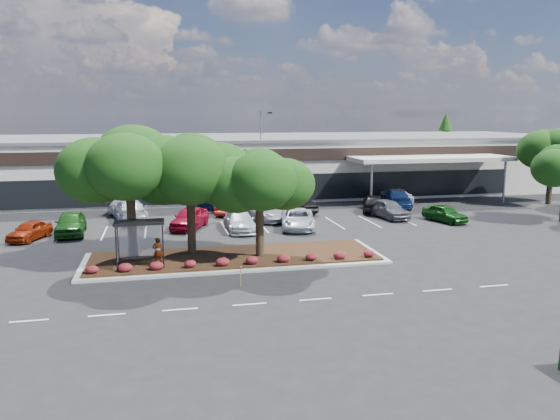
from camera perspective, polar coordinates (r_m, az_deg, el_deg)
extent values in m
plane|color=black|center=(30.04, 0.11, -6.95)|extent=(160.00, 160.00, 0.00)
cube|color=beige|center=(62.63, -6.70, 4.68)|extent=(80.00, 20.00, 6.00)
cube|color=#58585A|center=(62.42, -6.75, 7.51)|extent=(80.40, 20.40, 0.30)
cube|color=black|center=(52.52, -5.61, 5.65)|extent=(80.00, 0.25, 1.20)
cube|color=black|center=(52.86, -5.55, 2.19)|extent=(60.00, 0.18, 2.60)
cube|color=#A40B10|center=(52.08, -12.20, 5.43)|extent=(6.00, 0.12, 1.00)
cube|color=beige|center=(56.24, 15.48, 5.21)|extent=(16.00, 5.00, 0.40)
cylinder|color=slate|center=(51.73, 9.52, 2.48)|extent=(0.24, 0.24, 4.20)
cylinder|color=slate|center=(58.40, 22.38, 2.72)|extent=(0.24, 0.24, 4.20)
cube|color=#ABACA6|center=(33.48, -4.74, -5.07)|extent=(18.00, 6.00, 0.15)
cube|color=#3B2611|center=(33.44, -4.75, -4.86)|extent=(17.20, 5.20, 0.12)
cube|color=silver|center=(26.23, -24.74, -10.47)|extent=(1.60, 0.12, 0.01)
cube|color=silver|center=(25.72, -17.65, -10.40)|extent=(1.60, 0.12, 0.01)
cube|color=silver|center=(25.60, -10.40, -10.18)|extent=(1.60, 0.12, 0.01)
cube|color=silver|center=(25.88, -3.20, -9.80)|extent=(1.60, 0.12, 0.01)
cube|color=silver|center=(26.55, 3.72, -9.28)|extent=(1.60, 0.12, 0.01)
cube|color=silver|center=(27.57, 10.20, -8.68)|extent=(1.60, 0.12, 0.01)
cube|color=silver|center=(28.92, 16.12, -8.04)|extent=(1.60, 0.12, 0.01)
cube|color=silver|center=(30.54, 21.45, -7.38)|extent=(1.60, 0.12, 0.01)
cube|color=silver|center=(43.68, -25.76, -2.56)|extent=(0.12, 5.00, 0.01)
cube|color=silver|center=(43.07, -21.88, -2.45)|extent=(0.12, 5.00, 0.01)
cube|color=silver|center=(42.67, -17.90, -2.32)|extent=(0.12, 5.00, 0.01)
cube|color=silver|center=(42.48, -13.87, -2.18)|extent=(0.12, 5.00, 0.01)
cube|color=silver|center=(42.50, -9.83, -2.03)|extent=(0.12, 5.00, 0.01)
cube|color=silver|center=(42.73, -5.81, -1.86)|extent=(0.12, 5.00, 0.01)
cube|color=silver|center=(43.16, -1.85, -1.69)|extent=(0.12, 5.00, 0.01)
cube|color=silver|center=(43.80, 2.01, -1.52)|extent=(0.12, 5.00, 0.01)
cube|color=silver|center=(44.63, 5.75, -1.35)|extent=(0.12, 5.00, 0.01)
cube|color=silver|center=(45.65, 9.33, -1.18)|extent=(0.12, 5.00, 0.01)
cube|color=silver|center=(46.83, 12.74, -1.01)|extent=(0.12, 5.00, 0.01)
cube|color=silver|center=(48.17, 15.97, -0.85)|extent=(0.12, 5.00, 0.01)
cylinder|color=black|center=(32.42, -16.57, -3.35)|extent=(0.08, 0.08, 2.50)
cylinder|color=black|center=(32.32, -12.14, -3.19)|extent=(0.08, 0.08, 2.50)
cylinder|color=black|center=(31.16, -16.73, -3.89)|extent=(0.08, 0.08, 2.50)
cylinder|color=black|center=(31.06, -12.12, -3.73)|extent=(0.08, 0.08, 2.50)
cube|color=black|center=(31.44, -14.50, -1.25)|extent=(2.75, 1.55, 0.10)
cube|color=silver|center=(32.32, -14.37, -3.06)|extent=(2.30, 0.03, 2.00)
cube|color=black|center=(32.15, -14.32, -4.82)|extent=(2.00, 0.35, 0.06)
cone|color=#0D360C|center=(82.64, 16.83, 6.65)|extent=(3.96, 3.96, 9.00)
imported|color=#594C47|center=(31.77, -12.65, -4.25)|extent=(0.60, 0.39, 1.63)
cube|color=#ABACA6|center=(56.54, -2.00, 1.31)|extent=(0.50, 0.50, 0.40)
cylinder|color=slate|center=(56.04, -2.02, 5.90)|extent=(0.14, 0.14, 8.68)
cube|color=slate|center=(56.10, -1.64, 10.19)|extent=(0.92, 0.48, 0.14)
cube|color=black|center=(56.34, -1.18, 10.12)|extent=(0.52, 0.42, 0.18)
cube|color=#97784F|center=(28.20, -4.14, -6.97)|extent=(0.03, 0.03, 1.09)
cube|color=#F7418A|center=(28.07, -4.05, -6.07)|extent=(0.02, 0.14, 0.18)
imported|color=maroon|center=(42.25, -24.71, -1.96)|extent=(2.85, 4.23, 1.34)
imported|color=#195115|center=(42.95, -21.03, -1.28)|extent=(2.30, 5.10, 1.70)
imported|color=maroon|center=(42.71, -9.43, -0.82)|extent=(3.64, 5.27, 1.67)
imported|color=silver|center=(41.52, -4.24, -1.16)|extent=(2.09, 5.10, 1.48)
imported|color=#ABAFB7|center=(45.27, -1.70, -0.24)|extent=(4.12, 5.57, 1.41)
imported|color=silver|center=(42.22, 1.87, -0.93)|extent=(3.55, 5.78, 1.50)
imported|color=#55565C|center=(47.30, 11.28, 0.13)|extent=(2.52, 4.90, 1.60)
imported|color=#154D14|center=(46.82, 16.84, -0.34)|extent=(2.72, 4.40, 1.40)
imported|color=silver|center=(47.11, -15.46, -0.01)|extent=(3.44, 6.25, 1.72)
imported|color=#B8B8B8|center=(50.92, -15.93, 0.48)|extent=(3.17, 4.91, 1.32)
imported|color=maroon|center=(48.27, -5.45, 0.32)|extent=(2.87, 4.30, 1.34)
imported|color=navy|center=(51.30, -7.06, 0.89)|extent=(3.09, 4.37, 1.38)
imported|color=black|center=(49.02, 2.09, 0.61)|extent=(2.73, 4.70, 1.51)
imported|color=brown|center=(51.97, 1.67, 1.14)|extent=(1.66, 4.52, 1.48)
imported|color=navy|center=(52.73, 12.05, 1.15)|extent=(3.77, 6.18, 1.68)
imported|color=black|center=(50.10, 9.75, 0.74)|extent=(3.51, 5.10, 1.61)
imported|color=white|center=(55.49, 12.00, 1.48)|extent=(3.30, 5.61, 1.46)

